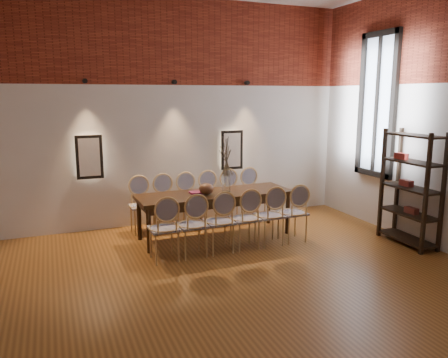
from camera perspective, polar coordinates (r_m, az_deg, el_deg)
name	(u,v)px	position (r m, az deg, el deg)	size (l,w,h in m)	color
floor	(243,305)	(5.14, 2.51, -16.17)	(7.00, 7.00, 0.02)	#965C25
wall_back	(162,114)	(7.95, -8.07, 8.46)	(7.00, 0.10, 4.00)	silver
brick_band_back	(161,40)	(7.93, -8.20, 17.51)	(7.00, 0.02, 1.50)	maroon
niche_left	(89,157)	(7.70, -17.19, 2.77)	(0.36, 0.06, 0.66)	#FFEAC6
niche_right	(231,150)	(8.32, 0.97, 3.83)	(0.36, 0.06, 0.66)	#FFEAC6
spot_fixture_left	(85,81)	(7.61, -17.71, 12.10)	(0.08, 0.08, 0.10)	black
spot_fixture_mid	(174,82)	(7.87, -6.50, 12.48)	(0.08, 0.08, 0.10)	black
spot_fixture_right	(247,83)	(8.35, 3.02, 12.44)	(0.08, 0.08, 0.10)	black
window_glass	(378,105)	(8.17, 19.45, 9.07)	(0.02, 0.78, 2.38)	silver
window_frame	(377,105)	(8.15, 19.34, 9.07)	(0.08, 0.90, 2.50)	black
window_mullion	(377,105)	(8.15, 19.34, 9.07)	(0.06, 0.06, 2.40)	black
dining_table	(215,215)	(7.26, -1.18, -4.68)	(2.55, 0.82, 0.75)	#311C0C
chair_near_a	(164,228)	(6.28, -7.88, -6.39)	(0.44, 0.44, 0.94)	tan
chair_near_b	(192,225)	(6.40, -4.18, -5.98)	(0.44, 0.44, 0.94)	tan
chair_near_c	(219,222)	(6.54, -0.64, -5.57)	(0.44, 0.44, 0.94)	tan
chair_near_d	(245,218)	(6.71, 2.73, -5.16)	(0.44, 0.44, 0.94)	tan
chair_near_e	(269,215)	(6.90, 5.92, -4.76)	(0.44, 0.44, 0.94)	tan
chair_near_f	(292,213)	(7.11, 8.93, -4.36)	(0.44, 0.44, 0.94)	tan
chair_far_a	(142,206)	(7.57, -10.65, -3.47)	(0.44, 0.44, 0.94)	tan
chair_far_b	(166,203)	(7.67, -7.55, -3.18)	(0.44, 0.44, 0.94)	tan
chair_far_c	(189,201)	(7.79, -4.54, -2.90)	(0.44, 0.44, 0.94)	tan
chair_far_d	(212,199)	(7.93, -1.62, -2.62)	(0.44, 0.44, 0.94)	tan
chair_far_e	(233,197)	(8.09, 1.18, -2.34)	(0.44, 0.44, 0.94)	tan
chair_far_f	(253,195)	(8.27, 3.87, -2.07)	(0.44, 0.44, 0.94)	tan
vase	(226,183)	(7.21, 0.30, -0.49)	(0.14, 0.14, 0.30)	silver
dried_branches	(226,156)	(7.14, 0.31, 3.05)	(0.50, 0.50, 0.70)	#4B412E
bowl	(206,189)	(7.04, -2.33, -1.28)	(0.24, 0.24, 0.18)	#57321C
book	(198,192)	(7.12, -3.41, -1.76)	(0.26, 0.18, 0.03)	#8A1D56
shelving_rack	(411,188)	(7.40, 23.21, -1.10)	(0.38, 1.00, 1.80)	black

